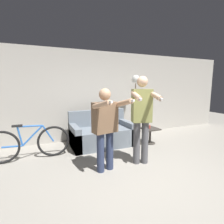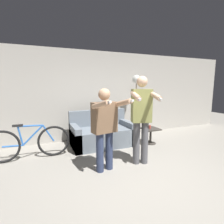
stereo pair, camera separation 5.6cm
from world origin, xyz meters
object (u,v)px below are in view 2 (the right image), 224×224
at_px(person_right, 141,115).
at_px(bicycle, 29,143).
at_px(floor_lamp, 136,86).
at_px(side_table, 151,133).
at_px(person_left, 105,124).
at_px(cup, 150,127).
at_px(couch, 102,134).
at_px(cat, 112,106).

xyz_separation_m(person_right, bicycle, (-2.12, 1.12, -0.66)).
bearing_deg(bicycle, floor_lamp, 9.62).
bearing_deg(side_table, person_left, -150.35).
xyz_separation_m(person_left, cup, (1.66, 0.96, -0.43)).
xyz_separation_m(person_left, floor_lamp, (1.60, 1.62, 0.68)).
xyz_separation_m(floor_lamp, bicycle, (-2.94, -0.50, -1.22)).
distance_m(couch, side_table, 1.34).
height_order(couch, cat, cat).
bearing_deg(person_left, bicycle, 129.67).
height_order(person_left, side_table, person_left).
distance_m(couch, floor_lamp, 1.76).
bearing_deg(bicycle, person_left, -39.78).
relative_size(person_left, bicycle, 0.91).
distance_m(person_right, bicycle, 2.49).
relative_size(person_right, cat, 3.57).
xyz_separation_m(couch, cup, (1.23, -0.43, 0.18)).
height_order(person_right, side_table, person_right).
relative_size(cup, bicycle, 0.06).
distance_m(couch, cat, 0.90).
bearing_deg(bicycle, couch, 8.73).
bearing_deg(cup, couch, 160.61).
bearing_deg(person_right, floor_lamp, 79.66).
distance_m(floor_lamp, cup, 1.29).
xyz_separation_m(cat, floor_lamp, (0.72, -0.12, 0.59)).
relative_size(floor_lamp, cup, 20.00).
bearing_deg(couch, bicycle, -171.27).
height_order(cat, floor_lamp, floor_lamp).
xyz_separation_m(cup, bicycle, (-3.01, 0.16, -0.11)).
bearing_deg(person_left, floor_lamp, 34.78).
height_order(couch, floor_lamp, floor_lamp).
relative_size(couch, person_right, 0.91).
height_order(person_left, floor_lamp, floor_lamp).
distance_m(person_left, cat, 1.95).
bearing_deg(couch, side_table, -18.20).
distance_m(person_left, side_table, 2.05).
height_order(cat, cup, cat).
relative_size(couch, floor_lamp, 0.85).
bearing_deg(cat, person_right, -93.36).
height_order(floor_lamp, cup, floor_lamp).
xyz_separation_m(cat, side_table, (0.83, -0.76, -0.68)).
relative_size(cat, bicycle, 0.29).
bearing_deg(person_left, person_right, -10.48).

